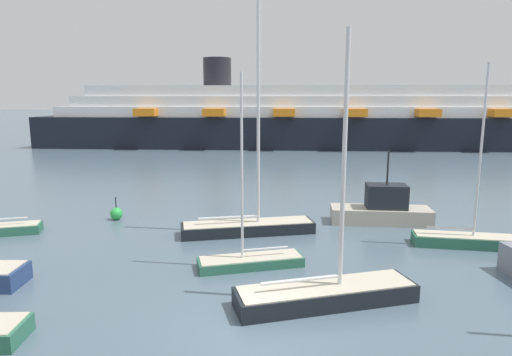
{
  "coord_description": "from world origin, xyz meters",
  "views": [
    {
      "loc": [
        0.17,
        -12.52,
        7.1
      ],
      "look_at": [
        0.0,
        17.02,
        1.78
      ],
      "focal_mm": 30.73,
      "sensor_mm": 36.0,
      "label": 1
    }
  ],
  "objects_px": {
    "channel_buoy_0": "(116,214)",
    "cruise_ship": "(315,119)",
    "fishing_boat_1": "(382,209)",
    "sailboat_1": "(250,258)",
    "sailboat_2": "(248,222)",
    "sailboat_5": "(326,291)",
    "sailboat_3": "(465,238)"
  },
  "relations": [
    {
      "from": "sailboat_5",
      "to": "fishing_boat_1",
      "type": "bearing_deg",
      "value": 50.06
    },
    {
      "from": "sailboat_1",
      "to": "sailboat_3",
      "type": "bearing_deg",
      "value": -179.19
    },
    {
      "from": "sailboat_1",
      "to": "sailboat_2",
      "type": "height_order",
      "value": "sailboat_2"
    },
    {
      "from": "sailboat_5",
      "to": "cruise_ship",
      "type": "bearing_deg",
      "value": 68.36
    },
    {
      "from": "fishing_boat_1",
      "to": "cruise_ship",
      "type": "height_order",
      "value": "cruise_ship"
    },
    {
      "from": "fishing_boat_1",
      "to": "cruise_ship",
      "type": "relative_size",
      "value": 0.07
    },
    {
      "from": "channel_buoy_0",
      "to": "sailboat_2",
      "type": "bearing_deg",
      "value": -18.74
    },
    {
      "from": "sailboat_1",
      "to": "cruise_ship",
      "type": "bearing_deg",
      "value": -114.15
    },
    {
      "from": "sailboat_3",
      "to": "channel_buoy_0",
      "type": "relative_size",
      "value": 6.39
    },
    {
      "from": "sailboat_2",
      "to": "sailboat_3",
      "type": "relative_size",
      "value": 1.43
    },
    {
      "from": "fishing_boat_1",
      "to": "channel_buoy_0",
      "type": "xyz_separation_m",
      "value": [
        -15.69,
        0.59,
        -0.45
      ]
    },
    {
      "from": "sailboat_3",
      "to": "fishing_boat_1",
      "type": "distance_m",
      "value": 5.06
    },
    {
      "from": "sailboat_1",
      "to": "channel_buoy_0",
      "type": "height_order",
      "value": "sailboat_1"
    },
    {
      "from": "sailboat_2",
      "to": "cruise_ship",
      "type": "bearing_deg",
      "value": 67.31
    },
    {
      "from": "sailboat_5",
      "to": "channel_buoy_0",
      "type": "xyz_separation_m",
      "value": [
        -10.88,
        10.88,
        -0.1
      ]
    },
    {
      "from": "channel_buoy_0",
      "to": "fishing_boat_1",
      "type": "bearing_deg",
      "value": -2.16
    },
    {
      "from": "sailboat_3",
      "to": "channel_buoy_0",
      "type": "height_order",
      "value": "sailboat_3"
    },
    {
      "from": "cruise_ship",
      "to": "sailboat_1",
      "type": "bearing_deg",
      "value": -96.94
    },
    {
      "from": "sailboat_3",
      "to": "cruise_ship",
      "type": "bearing_deg",
      "value": 101.53
    },
    {
      "from": "sailboat_2",
      "to": "channel_buoy_0",
      "type": "relative_size",
      "value": 9.15
    },
    {
      "from": "sailboat_2",
      "to": "cruise_ship",
      "type": "height_order",
      "value": "cruise_ship"
    },
    {
      "from": "channel_buoy_0",
      "to": "cruise_ship",
      "type": "xyz_separation_m",
      "value": [
        17.05,
        41.27,
        3.81
      ]
    },
    {
      "from": "sailboat_1",
      "to": "sailboat_3",
      "type": "relative_size",
      "value": 0.93
    },
    {
      "from": "sailboat_3",
      "to": "cruise_ship",
      "type": "relative_size",
      "value": 0.1
    },
    {
      "from": "sailboat_5",
      "to": "sailboat_1",
      "type": "bearing_deg",
      "value": 113.53
    },
    {
      "from": "sailboat_1",
      "to": "cruise_ship",
      "type": "xyz_separation_m",
      "value": [
        8.9,
        48.71,
        3.81
      ]
    },
    {
      "from": "fishing_boat_1",
      "to": "cruise_ship",
      "type": "bearing_deg",
      "value": 93.46
    },
    {
      "from": "sailboat_1",
      "to": "sailboat_5",
      "type": "relative_size",
      "value": 0.87
    },
    {
      "from": "sailboat_1",
      "to": "sailboat_5",
      "type": "distance_m",
      "value": 4.39
    },
    {
      "from": "sailboat_3",
      "to": "sailboat_5",
      "type": "relative_size",
      "value": 0.94
    },
    {
      "from": "sailboat_2",
      "to": "channel_buoy_0",
      "type": "height_order",
      "value": "sailboat_2"
    },
    {
      "from": "sailboat_2",
      "to": "cruise_ship",
      "type": "xyz_separation_m",
      "value": [
        9.11,
        43.96,
        3.57
      ]
    }
  ]
}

